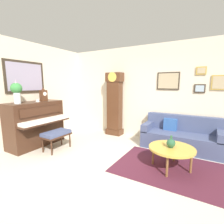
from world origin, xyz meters
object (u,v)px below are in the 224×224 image
object	(u,v)px
piano	(36,123)
teacup	(38,101)
grandfather_clock	(115,106)
couch	(181,136)
coffee_table	(172,149)
mantel_clock	(43,95)
flower_vase	(16,91)
piano_bench	(56,134)
green_jug	(171,143)

from	to	relation	value
piano	teacup	xyz separation A→B (m)	(0.03, 0.08, 0.61)
grandfather_clock	couch	world-z (taller)	grandfather_clock
coffee_table	teacup	bearing A→B (deg)	-172.74
mantel_clock	flower_vase	bearing A→B (deg)	-90.04
coffee_table	teacup	distance (m)	3.54
grandfather_clock	coffee_table	world-z (taller)	grandfather_clock
flower_vase	grandfather_clock	bearing A→B (deg)	60.28
piano	grandfather_clock	size ratio (longest dim) A/B	0.71
piano_bench	grandfather_clock	distance (m)	2.08
coffee_table	flower_vase	bearing A→B (deg)	-164.46
piano_bench	mantel_clock	bearing A→B (deg)	160.51
piano	grandfather_clock	world-z (taller)	grandfather_clock
piano	couch	distance (m)	3.88
couch	green_jug	bearing A→B (deg)	-91.03
couch	coffee_table	xyz separation A→B (m)	(-0.00, -1.23, 0.09)
grandfather_clock	green_jug	size ratio (longest dim) A/B	8.46
mantel_clock	flower_vase	size ratio (longest dim) A/B	0.66
mantel_clock	piano_bench	bearing A→B (deg)	-19.49
piano	piano_bench	xyz separation A→B (m)	(0.74, 0.04, -0.20)
piano	grandfather_clock	distance (m)	2.40
flower_vase	piano_bench	bearing A→B (deg)	33.13
coffee_table	flower_vase	size ratio (longest dim) A/B	1.52
grandfather_clock	green_jug	distance (m)	2.56
coffee_table	teacup	size ratio (longest dim) A/B	7.59
flower_vase	green_jug	bearing A→B (deg)	15.45
coffee_table	mantel_clock	size ratio (longest dim) A/B	2.32
flower_vase	teacup	bearing A→B (deg)	86.54
teacup	green_jug	xyz separation A→B (m)	(3.40, 0.42, -0.69)
couch	flower_vase	xyz separation A→B (m)	(-3.45, -2.19, 1.20)
grandfather_clock	mantel_clock	bearing A→B (deg)	-129.64
mantel_clock	flower_vase	world-z (taller)	flower_vase
grandfather_clock	teacup	xyz separation A→B (m)	(-1.33, -1.86, 0.25)
coffee_table	flower_vase	world-z (taller)	flower_vase
mantel_clock	green_jug	bearing A→B (deg)	3.44
piano_bench	couch	xyz separation A→B (m)	(2.72, 1.71, -0.09)
mantel_clock	coffee_table	bearing A→B (deg)	3.61
piano_bench	mantel_clock	size ratio (longest dim) A/B	1.84
piano_bench	flower_vase	bearing A→B (deg)	-146.87
piano	flower_vase	size ratio (longest dim) A/B	2.48
coffee_table	teacup	world-z (taller)	teacup
teacup	piano_bench	bearing A→B (deg)	-3.46
piano	green_jug	distance (m)	3.47
piano_bench	grandfather_clock	xyz separation A→B (m)	(0.62, 1.90, 0.56)
teacup	couch	bearing A→B (deg)	25.99
green_jug	mantel_clock	bearing A→B (deg)	-176.56
flower_vase	coffee_table	bearing A→B (deg)	15.54
teacup	green_jug	distance (m)	3.50
piano_bench	green_jug	world-z (taller)	green_jug
piano_bench	couch	bearing A→B (deg)	32.20
grandfather_clock	teacup	world-z (taller)	grandfather_clock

